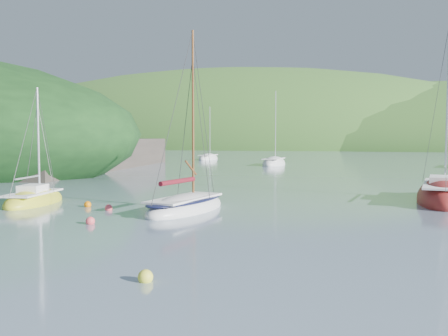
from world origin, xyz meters
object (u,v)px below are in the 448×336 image
(distant_sloop_a, at_px, (274,164))
(distant_sloop_c, at_px, (208,159))
(sloop_red, at_px, (445,197))
(daysailer_white, at_px, (186,207))
(sailboat_yellow, at_px, (34,201))

(distant_sloop_a, height_order, distant_sloop_c, distant_sloop_a)
(sloop_red, distance_m, distant_sloop_a, 37.84)
(daysailer_white, xyz_separation_m, distant_sloop_c, (-20.01, 53.05, -0.06))
(sailboat_yellow, xyz_separation_m, distant_sloop_a, (3.22, 41.98, 0.01))
(sailboat_yellow, height_order, distant_sloop_a, distant_sloop_a)
(sloop_red, bearing_deg, distant_sloop_c, 129.94)
(sloop_red, relative_size, distant_sloop_c, 1.40)
(distant_sloop_a, bearing_deg, daysailer_white, -84.24)
(daysailer_white, height_order, sloop_red, sloop_red)
(sloop_red, height_order, distant_sloop_a, sloop_red)
(daysailer_white, bearing_deg, distant_sloop_c, 116.72)
(distant_sloop_a, distance_m, distant_sloop_c, 18.13)
(sloop_red, distance_m, sailboat_yellow, 23.70)
(sloop_red, height_order, distant_sloop_c, sloop_red)
(sloop_red, relative_size, distant_sloop_a, 1.23)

